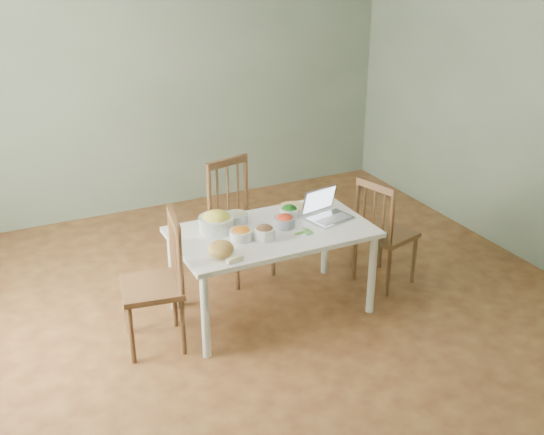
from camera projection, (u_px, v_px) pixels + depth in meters
name	position (u px, v px, depth m)	size (l,w,h in m)	color
floor	(265.00, 318.00, 5.03)	(5.00, 5.00, 0.00)	#452211
wall_back	(157.00, 78.00, 6.54)	(5.00, 0.00, 2.70)	gray
wall_right	(536.00, 108.00, 5.48)	(0.00, 5.00, 2.70)	gray
dining_table	(272.00, 271.00, 5.01)	(1.46, 0.82, 0.68)	white
chair_far	(242.00, 221.00, 5.47)	(0.44, 0.42, 0.99)	#402B15
chair_left	(151.00, 284.00, 4.54)	(0.43, 0.41, 0.97)	#402B15
chair_right	(386.00, 231.00, 5.38)	(0.41, 0.39, 0.93)	#402B15
bread_boule	(221.00, 249.00, 4.46)	(0.18, 0.18, 0.11)	tan
butter_stick	(235.00, 259.00, 4.41)	(0.12, 0.03, 0.03)	beige
bowl_squash	(217.00, 221.00, 4.82)	(0.26, 0.26, 0.15)	gold
bowl_carrot	(241.00, 233.00, 4.71)	(0.17, 0.17, 0.09)	orange
bowl_onion	(236.00, 217.00, 4.98)	(0.17, 0.17, 0.09)	beige
bowl_mushroom	(264.00, 232.00, 4.71)	(0.16, 0.16, 0.10)	#37201A
bowl_redpep	(285.00, 221.00, 4.90)	(0.16, 0.16, 0.10)	#BB3D1C
bowl_broccoli	(289.00, 211.00, 5.07)	(0.15, 0.15, 0.09)	black
flatbread	(292.00, 207.00, 5.24)	(0.21, 0.21, 0.02)	#D6B47E
basil_bunch	(303.00, 231.00, 4.82)	(0.17, 0.17, 0.02)	#2D6D1C
laptop	(331.00, 206.00, 5.00)	(0.32, 0.27, 0.22)	#BABAC2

